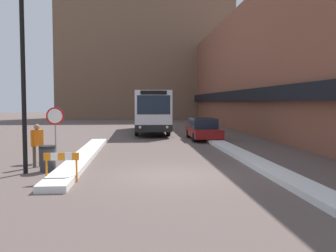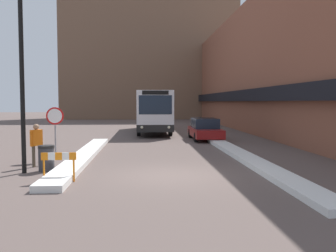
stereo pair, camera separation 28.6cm
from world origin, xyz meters
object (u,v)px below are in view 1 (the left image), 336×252
at_px(parked_car_front, 203,129).
at_px(pedestrian, 37,141).
at_px(city_bus, 151,111).
at_px(street_lamp, 31,56).
at_px(stop_sign, 55,122).
at_px(trash_bin, 48,158).
at_px(construction_barricade, 61,161).

height_order(parked_car_front, pedestrian, pedestrian).
xyz_separation_m(city_bus, street_lamp, (-4.79, -17.61, 2.32)).
xyz_separation_m(stop_sign, street_lamp, (-0.13, -3.02, 2.46)).
relative_size(city_bus, pedestrian, 6.72).
xyz_separation_m(parked_car_front, trash_bin, (-7.66, -10.95, -0.24)).
xyz_separation_m(pedestrian, construction_barricade, (1.51, -2.91, -0.34)).
relative_size(street_lamp, trash_bin, 7.07).
distance_m(city_bus, parked_car_front, 7.23).
xyz_separation_m(stop_sign, trash_bin, (0.30, -2.71, -1.20)).
relative_size(street_lamp, pedestrian, 3.99).
relative_size(city_bus, trash_bin, 11.91).
xyz_separation_m(stop_sign, pedestrian, (-0.33, -1.70, -0.66)).
distance_m(street_lamp, construction_barricade, 4.03).
height_order(pedestrian, construction_barricade, pedestrian).
relative_size(city_bus, parked_car_front, 2.36).
bearing_deg(construction_barricade, parked_car_front, 62.19).
bearing_deg(pedestrian, trash_bin, -112.89).
distance_m(parked_car_front, pedestrian, 12.95).
relative_size(parked_car_front, pedestrian, 2.84).
distance_m(city_bus, trash_bin, 17.89).
height_order(stop_sign, construction_barricade, stop_sign).
bearing_deg(pedestrian, parked_car_front, -4.81).
xyz_separation_m(parked_car_front, stop_sign, (-7.95, -8.24, 0.96)).
distance_m(stop_sign, trash_bin, 2.98).
height_order(stop_sign, street_lamp, street_lamp).
bearing_deg(stop_sign, parked_car_front, 46.01).
bearing_deg(trash_bin, pedestrian, 122.12).
relative_size(street_lamp, construction_barricade, 6.10).
height_order(parked_car_front, street_lamp, street_lamp).
bearing_deg(trash_bin, parked_car_front, 55.04).
bearing_deg(street_lamp, parked_car_front, 54.32).
xyz_separation_m(stop_sign, construction_barricade, (1.18, -4.61, -1.01)).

